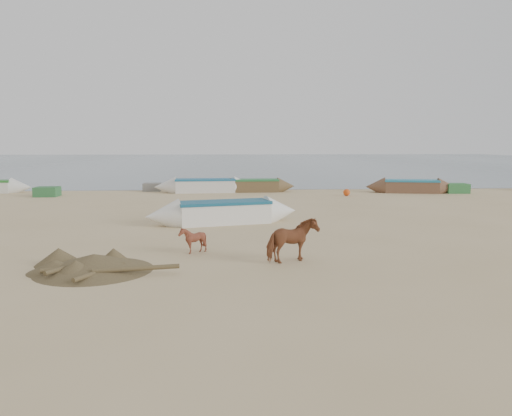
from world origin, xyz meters
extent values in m
plane|color=tan|center=(0.00, 0.00, 0.00)|extent=(140.00, 140.00, 0.00)
plane|color=slate|center=(0.00, 82.00, 0.01)|extent=(160.00, 160.00, 0.00)
imported|color=brown|center=(0.76, -0.21, 0.62)|extent=(1.62, 1.24, 1.24)
imported|color=brown|center=(-2.10, 1.12, 0.41)|extent=(0.84, 0.77, 0.83)
cone|color=brown|center=(-4.55, -0.84, 0.22)|extent=(3.33, 3.33, 0.44)
cube|color=#2E6738|center=(-12.37, 18.25, 0.30)|extent=(1.40, 1.20, 0.60)
sphere|color=#D44A14|center=(6.62, 17.46, 0.22)|extent=(0.44, 0.44, 0.44)
cube|color=slate|center=(-6.27, 21.54, 0.28)|extent=(1.20, 1.10, 0.56)
cube|color=#33713A|center=(14.44, 18.87, 0.32)|extent=(1.50, 1.20, 0.64)
camera|label=1|loc=(-1.08, -13.85, 3.31)|focal=35.00mm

